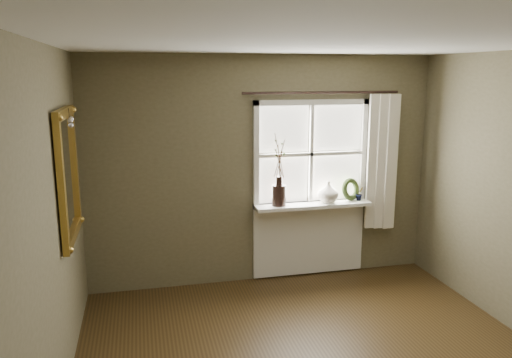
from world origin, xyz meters
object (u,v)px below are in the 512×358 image
object	(u,v)px
cream_vase	(328,192)
wreath	(350,192)
dark_jug	(279,195)
gilt_mirror	(68,174)

from	to	relation	value
cream_vase	wreath	bearing A→B (deg)	7.76
cream_vase	dark_jug	bearing A→B (deg)	180.00
gilt_mirror	cream_vase	bearing A→B (deg)	18.96
dark_jug	gilt_mirror	world-z (taller)	gilt_mirror
dark_jug	wreath	size ratio (longest dim) A/B	0.87
dark_jug	wreath	world-z (taller)	wreath
dark_jug	cream_vase	world-z (taller)	cream_vase
wreath	gilt_mirror	xyz separation A→B (m)	(-2.99, -0.97, 0.54)
wreath	gilt_mirror	bearing A→B (deg)	173.60
cream_vase	gilt_mirror	world-z (taller)	gilt_mirror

